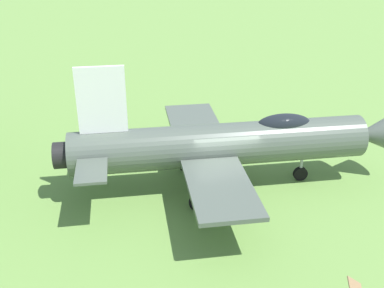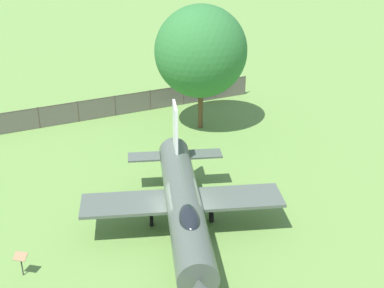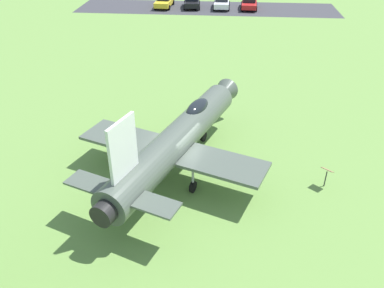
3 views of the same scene
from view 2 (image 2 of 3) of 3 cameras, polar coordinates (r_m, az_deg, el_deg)
The scene contains 5 objects.
ground_plane at distance 27.16m, azimuth -0.87°, elevation -9.75°, with size 200.00×200.00×0.00m, color #668E42.
display_jet at distance 25.79m, azimuth -0.82°, elevation -6.62°, with size 13.68×10.21×5.31m.
shade_tree at distance 37.48m, azimuth 0.95°, elevation 9.79°, with size 6.12×6.44×8.89m.
perimeter_fence at distance 40.88m, azimuth -12.03°, elevation 3.45°, with size 4.04×28.57×1.64m.
info_plaque at distance 25.36m, azimuth -17.70°, elevation -11.58°, with size 0.64×0.72×1.14m.
Camera 2 is at (-21.44, 6.29, 15.43)m, focal length 50.29 mm.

